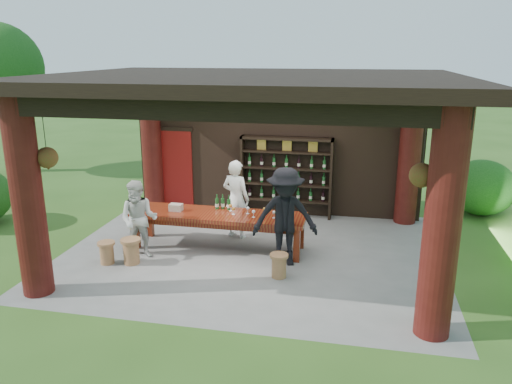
% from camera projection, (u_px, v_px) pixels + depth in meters
% --- Properties ---
extents(ground, '(90.00, 90.00, 0.00)m').
position_uv_depth(ground, '(252.00, 252.00, 10.05)').
color(ground, '#2D5119').
rests_on(ground, ground).
extents(pavilion, '(7.50, 6.00, 3.60)m').
position_uv_depth(pavilion, '(256.00, 144.00, 9.87)').
color(pavilion, slate).
rests_on(pavilion, ground).
extents(wine_shelf, '(2.21, 0.34, 1.94)m').
position_uv_depth(wine_shelf, '(286.00, 177.00, 12.03)').
color(wine_shelf, black).
rests_on(wine_shelf, ground).
extents(tasting_table, '(3.54, 0.92, 0.75)m').
position_uv_depth(tasting_table, '(218.00, 219.00, 10.10)').
color(tasting_table, '#57120C').
rests_on(tasting_table, ground).
extents(stool_near_left, '(0.38, 0.38, 0.50)m').
position_uv_depth(stool_near_left, '(131.00, 250.00, 9.45)').
color(stool_near_left, '#915E3A').
rests_on(stool_near_left, ground).
extents(stool_near_right, '(0.33, 0.33, 0.44)m').
position_uv_depth(stool_near_right, '(279.00, 265.00, 8.89)').
color(stool_near_right, '#915E3A').
rests_on(stool_near_right, ground).
extents(stool_far_left, '(0.33, 0.33, 0.44)m').
position_uv_depth(stool_far_left, '(107.00, 252.00, 9.46)').
color(stool_far_left, '#915E3A').
rests_on(stool_far_left, ground).
extents(host, '(0.71, 0.57, 1.70)m').
position_uv_depth(host, '(236.00, 199.00, 10.68)').
color(host, white).
rests_on(host, ground).
extents(guest_woman, '(0.83, 0.70, 1.54)m').
position_uv_depth(guest_woman, '(139.00, 219.00, 9.63)').
color(guest_woman, beige).
rests_on(guest_woman, ground).
extents(guest_man, '(1.34, 0.96, 1.88)m').
position_uv_depth(guest_man, '(285.00, 217.00, 9.25)').
color(guest_man, black).
rests_on(guest_man, ground).
extents(table_bottles, '(0.34, 0.12, 0.31)m').
position_uv_depth(table_bottles, '(223.00, 202.00, 10.29)').
color(table_bottles, '#194C1E').
rests_on(table_bottles, tasting_table).
extents(table_glasses, '(1.01, 0.36, 0.15)m').
position_uv_depth(table_glasses, '(250.00, 211.00, 9.95)').
color(table_glasses, silver).
rests_on(table_glasses, tasting_table).
extents(napkin_basket, '(0.26, 0.18, 0.14)m').
position_uv_depth(napkin_basket, '(176.00, 207.00, 10.21)').
color(napkin_basket, '#BF6672').
rests_on(napkin_basket, tasting_table).
extents(shrubs, '(13.96, 8.67, 1.36)m').
position_uv_depth(shrubs, '(285.00, 228.00, 9.73)').
color(shrubs, '#194C14').
rests_on(shrubs, ground).
extents(trees, '(22.59, 11.22, 4.80)m').
position_uv_depth(trees, '(436.00, 80.00, 9.74)').
color(trees, '#3F2819').
rests_on(trees, ground).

